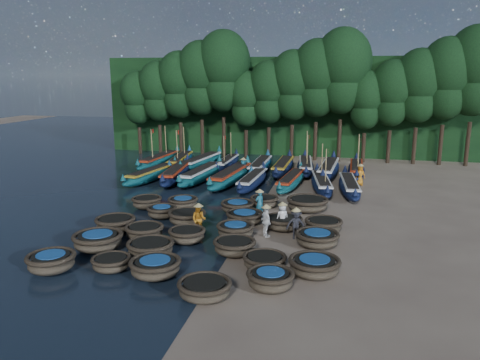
% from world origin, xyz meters
% --- Properties ---
extents(ground, '(120.00, 120.00, 0.00)m').
position_xyz_m(ground, '(0.00, 0.00, 0.00)').
color(ground, gray).
rests_on(ground, ground).
extents(foliage_wall, '(40.00, 3.00, 10.00)m').
position_xyz_m(foliage_wall, '(0.00, 23.50, 5.00)').
color(foliage_wall, black).
rests_on(foliage_wall, ground).
extents(coracle_0, '(2.21, 2.21, 0.81)m').
position_xyz_m(coracle_0, '(-6.93, -9.41, 0.47)').
color(coracle_0, '#4E4330').
rests_on(coracle_0, ground).
extents(coracle_1, '(1.77, 1.77, 0.64)m').
position_xyz_m(coracle_1, '(-4.49, -8.76, 0.37)').
color(coracle_1, '#4E4330').
rests_on(coracle_1, ground).
extents(coracle_2, '(2.58, 2.58, 0.77)m').
position_xyz_m(coracle_2, '(-2.41, -8.94, 0.45)').
color(coracle_2, '#4E4330').
rests_on(coracle_2, ground).
extents(coracle_3, '(2.49, 2.49, 0.70)m').
position_xyz_m(coracle_3, '(0.13, -10.34, 0.40)').
color(coracle_3, '#4E4330').
rests_on(coracle_3, ground).
extents(coracle_4, '(1.97, 1.97, 0.77)m').
position_xyz_m(coracle_4, '(2.44, -9.11, 0.44)').
color(coracle_4, '#4E4330').
rests_on(coracle_4, ground).
extents(coracle_5, '(2.47, 2.47, 0.84)m').
position_xyz_m(coracle_5, '(-6.27, -6.66, 0.49)').
color(coracle_5, '#4E4330').
rests_on(coracle_5, ground).
extents(coracle_6, '(2.39, 2.39, 0.76)m').
position_xyz_m(coracle_6, '(-3.48, -6.91, 0.43)').
color(coracle_6, '#4E4330').
rests_on(coracle_6, ground).
extents(coracle_7, '(2.22, 2.22, 0.74)m').
position_xyz_m(coracle_7, '(0.25, -5.85, 0.43)').
color(coracle_7, '#4E4330').
rests_on(coracle_7, ground).
extents(coracle_8, '(1.93, 1.93, 0.63)m').
position_xyz_m(coracle_8, '(1.88, -7.14, 0.36)').
color(coracle_8, '#4E4330').
rests_on(coracle_8, ground).
extents(coracle_9, '(2.32, 2.32, 0.77)m').
position_xyz_m(coracle_9, '(4.04, -7.42, 0.45)').
color(coracle_9, '#4E4330').
rests_on(coracle_9, ground).
extents(coracle_10, '(2.51, 2.51, 0.81)m').
position_xyz_m(coracle_10, '(-6.71, -4.00, 0.46)').
color(coracle_10, '#4E4330').
rests_on(coracle_10, ground).
extents(coracle_11, '(2.21, 2.21, 0.76)m').
position_xyz_m(coracle_11, '(-4.70, -4.80, 0.44)').
color(coracle_11, '#4E4330').
rests_on(coracle_11, ground).
extents(coracle_12, '(2.00, 2.00, 0.74)m').
position_xyz_m(coracle_12, '(-2.43, -4.80, 0.42)').
color(coracle_12, '#4E4330').
rests_on(coracle_12, ground).
extents(coracle_13, '(2.13, 2.13, 0.78)m').
position_xyz_m(coracle_13, '(-0.20, -3.66, 0.45)').
color(coracle_13, '#4E4330').
rests_on(coracle_13, ground).
extents(coracle_14, '(2.54, 2.54, 0.74)m').
position_xyz_m(coracle_14, '(3.96, -3.94, 0.43)').
color(coracle_14, '#4E4330').
rests_on(coracle_14, ground).
extents(coracle_15, '(1.97, 1.97, 0.72)m').
position_xyz_m(coracle_15, '(-5.20, -1.19, 0.42)').
color(coracle_15, '#4E4330').
rests_on(coracle_15, ground).
extents(coracle_16, '(2.14, 2.14, 0.79)m').
position_xyz_m(coracle_16, '(-3.35, -2.05, 0.45)').
color(coracle_16, '#4E4330').
rests_on(coracle_16, ground).
extents(coracle_17, '(2.62, 2.62, 0.71)m').
position_xyz_m(coracle_17, '(-0.24, -1.19, 0.41)').
color(coracle_17, '#4E4330').
rests_on(coracle_17, ground).
extents(coracle_18, '(2.42, 2.42, 0.73)m').
position_xyz_m(coracle_18, '(2.02, -1.75, 0.42)').
color(coracle_18, '#4E4330').
rests_on(coracle_18, ground).
extents(coracle_19, '(2.43, 2.43, 0.74)m').
position_xyz_m(coracle_19, '(4.17, -1.75, 0.42)').
color(coracle_19, '#4E4330').
rests_on(coracle_19, ground).
extents(coracle_20, '(1.92, 1.92, 0.76)m').
position_xyz_m(coracle_20, '(-6.85, 0.48, 0.44)').
color(coracle_20, '#4E4330').
rests_on(coracle_20, ground).
extents(coracle_21, '(2.10, 2.10, 0.66)m').
position_xyz_m(coracle_21, '(-4.70, 1.14, 0.38)').
color(coracle_21, '#4E4330').
rests_on(coracle_21, ground).
extents(coracle_22, '(2.48, 2.48, 0.71)m').
position_xyz_m(coracle_22, '(-1.10, 0.85, 0.41)').
color(coracle_22, '#4E4330').
rests_on(coracle_22, ground).
extents(coracle_23, '(2.08, 2.08, 0.71)m').
position_xyz_m(coracle_23, '(0.30, 2.36, 0.41)').
color(coracle_23, '#4E4330').
rests_on(coracle_23, ground).
extents(coracle_24, '(2.70, 2.70, 0.85)m').
position_xyz_m(coracle_24, '(3.03, 2.09, 0.48)').
color(coracle_24, '#4E4330').
rests_on(coracle_24, ground).
extents(long_boat_1, '(2.64, 7.80, 1.39)m').
position_xyz_m(long_boat_1, '(-9.68, 8.00, 0.53)').
color(long_boat_1, '#105C55').
rests_on(long_boat_1, ground).
extents(long_boat_2, '(2.37, 8.57, 1.52)m').
position_xyz_m(long_boat_2, '(-7.81, 8.58, 0.58)').
color(long_boat_2, '#10153D').
rests_on(long_boat_2, ground).
extents(long_boat_3, '(2.35, 8.42, 1.49)m').
position_xyz_m(long_boat_3, '(-5.80, 8.74, 0.57)').
color(long_boat_3, '#105C55').
rests_on(long_boat_3, ground).
extents(long_boat_4, '(2.53, 9.05, 1.60)m').
position_xyz_m(long_boat_4, '(-3.32, 8.33, 0.61)').
color(long_boat_4, '#105C55').
rests_on(long_boat_4, ground).
extents(long_boat_5, '(1.76, 7.70, 1.36)m').
position_xyz_m(long_boat_5, '(-1.47, 7.61, 0.52)').
color(long_boat_5, '#10153D').
rests_on(long_boat_5, ground).
extents(long_boat_6, '(2.17, 7.63, 1.35)m').
position_xyz_m(long_boat_6, '(1.36, 8.13, 0.51)').
color(long_boat_6, '#105C55').
rests_on(long_boat_6, ground).
extents(long_boat_7, '(2.43, 7.64, 3.28)m').
position_xyz_m(long_boat_7, '(3.63, 7.67, 0.52)').
color(long_boat_7, '#10153D').
rests_on(long_boat_7, ground).
extents(long_boat_8, '(1.99, 7.68, 1.36)m').
position_xyz_m(long_boat_8, '(5.60, 7.25, 0.52)').
color(long_boat_8, '#10153D').
rests_on(long_boat_8, ground).
extents(long_boat_9, '(2.10, 8.49, 3.61)m').
position_xyz_m(long_boat_9, '(-11.37, 13.84, 0.57)').
color(long_boat_9, '#105C55').
rests_on(long_boat_9, ground).
extents(long_boat_10, '(2.31, 8.27, 3.53)m').
position_xyz_m(long_boat_10, '(-9.38, 13.98, 0.56)').
color(long_boat_10, navy).
rests_on(long_boat_10, ground).
extents(long_boat_11, '(2.69, 8.49, 1.51)m').
position_xyz_m(long_boat_11, '(-7.33, 13.84, 0.57)').
color(long_boat_11, '#105C55').
rests_on(long_boat_11, ground).
extents(long_boat_12, '(1.40, 7.35, 3.12)m').
position_xyz_m(long_boat_12, '(-5.06, 14.25, 0.50)').
color(long_boat_12, '#10153D').
rests_on(long_boat_12, ground).
extents(long_boat_13, '(1.51, 8.30, 1.46)m').
position_xyz_m(long_boat_13, '(-1.83, 13.11, 0.56)').
color(long_boat_13, navy).
rests_on(long_boat_13, ground).
extents(long_boat_14, '(1.64, 8.32, 1.46)m').
position_xyz_m(long_boat_14, '(0.13, 13.23, 0.56)').
color(long_boat_14, '#10153D').
rests_on(long_boat_14, ground).
extents(long_boat_15, '(2.13, 8.12, 3.46)m').
position_xyz_m(long_boat_15, '(1.97, 13.89, 0.55)').
color(long_boat_15, '#10153D').
rests_on(long_boat_15, ground).
extents(long_boat_16, '(2.19, 8.93, 1.57)m').
position_xyz_m(long_boat_16, '(3.97, 12.63, 0.60)').
color(long_boat_16, '#10153D').
rests_on(long_boat_16, ground).
extents(long_boat_17, '(1.55, 7.90, 3.36)m').
position_xyz_m(long_boat_17, '(6.23, 13.48, 0.53)').
color(long_boat_17, '#10153D').
rests_on(long_boat_17, ground).
extents(fisherman_0, '(0.87, 0.83, 1.70)m').
position_xyz_m(fisherman_0, '(1.98, -1.87, 0.82)').
color(fisherman_0, white).
rests_on(fisherman_0, ground).
extents(fisherman_1, '(0.66, 0.66, 1.75)m').
position_xyz_m(fisherman_1, '(0.32, 0.47, 0.89)').
color(fisherman_1, '#1B5F73').
rests_on(fisherman_1, ground).
extents(fisherman_2, '(0.78, 0.61, 1.79)m').
position_xyz_m(fisherman_2, '(-2.24, -3.39, 0.85)').
color(fisherman_2, '#B46E18').
rests_on(fisherman_2, ground).
extents(fisherman_3, '(1.13, 0.83, 1.77)m').
position_xyz_m(fisherman_3, '(2.82, -3.05, 0.83)').
color(fisherman_3, black).
rests_on(fisherman_3, ground).
extents(fisherman_4, '(0.89, 1.03, 1.86)m').
position_xyz_m(fisherman_4, '(1.29, -3.11, 0.89)').
color(fisherman_4, white).
rests_on(fisherman_4, ground).
extents(fisherman_5, '(1.50, 1.16, 1.78)m').
position_xyz_m(fisherman_5, '(-2.80, 10.61, 0.83)').
color(fisherman_5, '#1B5F73').
rests_on(fisherman_5, ground).
extents(fisherman_6, '(0.89, 0.72, 1.77)m').
position_xyz_m(fisherman_6, '(6.41, 9.94, 0.85)').
color(fisherman_6, '#B46E18').
rests_on(fisherman_6, ground).
extents(tree_0, '(3.68, 3.68, 8.68)m').
position_xyz_m(tree_0, '(-16.00, 20.00, 5.97)').
color(tree_0, black).
rests_on(tree_0, ground).
extents(tree_1, '(4.09, 4.09, 9.65)m').
position_xyz_m(tree_1, '(-13.70, 20.00, 6.65)').
color(tree_1, black).
rests_on(tree_1, ground).
extents(tree_2, '(4.51, 4.51, 10.63)m').
position_xyz_m(tree_2, '(-11.40, 20.00, 7.32)').
color(tree_2, black).
rests_on(tree_2, ground).
extents(tree_3, '(4.92, 4.92, 11.60)m').
position_xyz_m(tree_3, '(-9.10, 20.00, 8.00)').
color(tree_3, black).
rests_on(tree_3, ground).
extents(tree_4, '(5.34, 5.34, 12.58)m').
position_xyz_m(tree_4, '(-6.80, 20.00, 8.67)').
color(tree_4, black).
rests_on(tree_4, ground).
extents(tree_5, '(3.68, 3.68, 8.68)m').
position_xyz_m(tree_5, '(-4.50, 20.00, 5.97)').
color(tree_5, black).
rests_on(tree_5, ground).
extents(tree_6, '(4.09, 4.09, 9.65)m').
position_xyz_m(tree_6, '(-2.20, 20.00, 6.65)').
color(tree_6, black).
rests_on(tree_6, ground).
extents(tree_7, '(4.51, 4.51, 10.63)m').
position_xyz_m(tree_7, '(0.10, 20.00, 7.32)').
color(tree_7, black).
rests_on(tree_7, ground).
extents(tree_8, '(4.92, 4.92, 11.60)m').
position_xyz_m(tree_8, '(2.40, 20.00, 8.00)').
color(tree_8, black).
rests_on(tree_8, ground).
extents(tree_9, '(5.34, 5.34, 12.58)m').
position_xyz_m(tree_9, '(4.70, 20.00, 8.67)').
color(tree_9, black).
rests_on(tree_9, ground).
extents(tree_10, '(3.68, 3.68, 8.68)m').
position_xyz_m(tree_10, '(7.00, 20.00, 5.97)').
color(tree_10, black).
rests_on(tree_10, ground).
extents(tree_11, '(4.09, 4.09, 9.65)m').
position_xyz_m(tree_11, '(9.30, 20.00, 6.65)').
color(tree_11, black).
rests_on(tree_11, ground).
extents(tree_12, '(4.51, 4.51, 10.63)m').
position_xyz_m(tree_12, '(11.60, 20.00, 7.32)').
color(tree_12, black).
rests_on(tree_12, ground).
extents(tree_13, '(4.92, 4.92, 11.60)m').
position_xyz_m(tree_13, '(13.90, 20.00, 8.00)').
color(tree_13, black).
rests_on(tree_13, ground).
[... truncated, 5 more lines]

